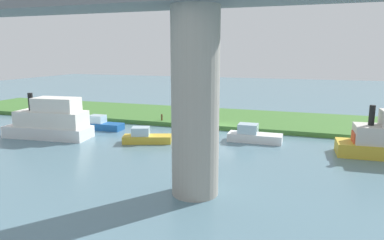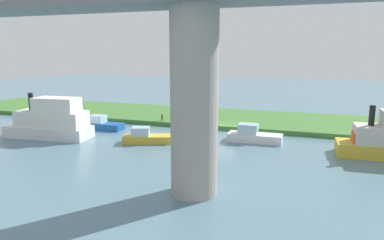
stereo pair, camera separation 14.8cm
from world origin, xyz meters
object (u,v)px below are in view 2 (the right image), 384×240
(mooring_post, at_px, (162,117))
(pontoon_yellow, at_px, (146,137))
(bridge_pylon, at_px, (194,104))
(motorboat_white, at_px, (50,121))
(skiff_small, at_px, (253,135))
(motorboat_red, at_px, (101,124))
(person_on_bank, at_px, (208,115))

(mooring_post, bearing_deg, pontoon_yellow, 103.14)
(bridge_pylon, distance_m, motorboat_white, 20.49)
(skiff_small, relative_size, motorboat_red, 1.09)
(motorboat_red, xyz_separation_m, motorboat_white, (2.64, 4.90, 1.09))
(motorboat_red, relative_size, pontoon_yellow, 0.98)
(bridge_pylon, xyz_separation_m, skiff_small, (-1.39, -13.62, -4.89))
(motorboat_red, bearing_deg, person_on_bank, -150.64)
(bridge_pylon, height_order, skiff_small, bridge_pylon)
(mooring_post, relative_size, motorboat_red, 0.16)
(person_on_bank, height_order, motorboat_white, motorboat_white)
(bridge_pylon, xyz_separation_m, mooring_post, (10.11, -18.16, -4.63))
(person_on_bank, bearing_deg, mooring_post, 15.58)
(person_on_bank, xyz_separation_m, motorboat_white, (13.29, 10.90, 0.45))
(bridge_pylon, height_order, person_on_bank, bridge_pylon)
(pontoon_yellow, bearing_deg, mooring_post, -76.86)
(bridge_pylon, bearing_deg, mooring_post, -60.89)
(motorboat_red, bearing_deg, bridge_pylon, 138.63)
(skiff_small, relative_size, pontoon_yellow, 1.06)
(mooring_post, bearing_deg, motorboat_red, 40.07)
(motorboat_red, bearing_deg, motorboat_white, 61.72)
(skiff_small, height_order, motorboat_white, motorboat_white)
(mooring_post, bearing_deg, skiff_small, 158.45)
(mooring_post, bearing_deg, bridge_pylon, 119.11)
(bridge_pylon, distance_m, person_on_bank, 20.67)
(person_on_bank, bearing_deg, skiff_small, 135.98)
(skiff_small, height_order, motorboat_red, skiff_small)
(skiff_small, bearing_deg, motorboat_white, 14.04)
(motorboat_red, bearing_deg, skiff_small, 179.93)
(person_on_bank, height_order, pontoon_yellow, person_on_bank)
(mooring_post, distance_m, motorboat_red, 7.03)
(skiff_small, bearing_deg, mooring_post, -21.55)
(bridge_pylon, xyz_separation_m, motorboat_red, (15.49, -13.64, -4.94))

